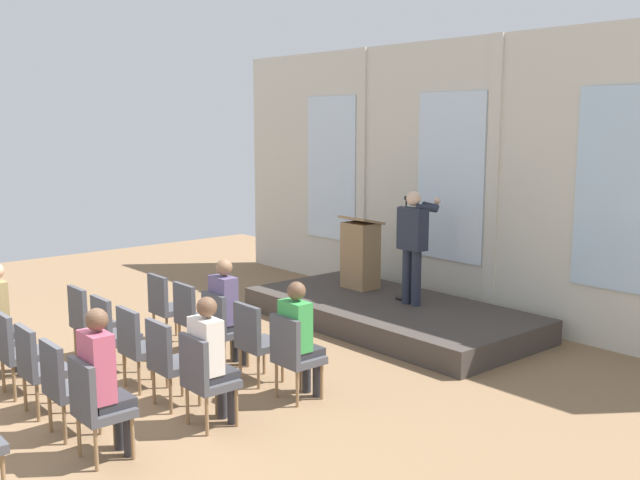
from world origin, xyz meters
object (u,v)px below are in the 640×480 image
at_px(audience_r0_c4, 299,334).
at_px(chair_r1_c0, 87,318).
at_px(audience_r2_c4, 103,376).
at_px(chair_r0_c0, 166,304).
at_px(chair_r2_c4, 96,403).
at_px(chair_r1_c3, 169,358).
at_px(chair_r0_c2, 222,325).
at_px(chair_r1_c4, 204,375).
at_px(audience_r0_c2, 227,307).
at_px(audience_r1_c4, 211,354).
at_px(chair_r0_c3, 255,338).
at_px(chair_r1_c1, 111,330).
at_px(chair_r1_c2, 138,343).
at_px(chair_r2_c2, 38,364).
at_px(lectern, 360,254).
at_px(chair_r2_c3, 65,382).
at_px(audience_r2_c0, 1,314).
at_px(speaker, 413,239).
at_px(chair_r0_c4, 293,352).
at_px(chair_r2_c1, 15,348).
at_px(chair_r0_c1, 192,314).
at_px(mic_stand, 405,277).

height_order(audience_r0_c4, chair_r1_c0, audience_r0_c4).
bearing_deg(audience_r2_c4, chair_r0_c0, 142.43).
xyz_separation_m(chair_r1_c0, chair_r2_c4, (2.78, -1.11, 0.00)).
bearing_deg(chair_r1_c3, chair_r0_c2, 122.09).
xyz_separation_m(chair_r1_c4, audience_r2_c4, (-0.00, -1.03, 0.23)).
bearing_deg(audience_r0_c2, audience_r1_c4, -38.52).
bearing_deg(chair_r0_c3, audience_r1_c4, -55.89).
relative_size(audience_r0_c2, chair_r1_c1, 1.43).
xyz_separation_m(chair_r1_c0, chair_r1_c2, (1.39, 0.00, 0.00)).
bearing_deg(chair_r2_c2, chair_r1_c1, 122.09).
distance_m(chair_r1_c3, audience_r1_c4, 0.73).
relative_size(lectern, chair_r1_c2, 1.23).
distance_m(chair_r1_c3, chair_r2_c3, 1.11).
height_order(chair_r1_c4, audience_r1_c4, audience_r1_c4).
bearing_deg(audience_r2_c0, speaker, 72.45).
height_order(chair_r1_c0, chair_r2_c4, same).
relative_size(audience_r1_c4, chair_r2_c3, 1.39).
height_order(chair_r0_c4, audience_r0_c4, audience_r0_c4).
distance_m(speaker, chair_r2_c4, 5.48).
bearing_deg(chair_r2_c1, audience_r2_c0, 173.55).
height_order(audience_r0_c4, chair_r2_c4, audience_r0_c4).
xyz_separation_m(chair_r0_c1, chair_r0_c2, (0.69, 0.00, 0.00)).
height_order(chair_r0_c0, chair_r1_c3, same).
height_order(chair_r0_c3, chair_r1_c3, same).
bearing_deg(audience_r0_c4, audience_r0_c2, -179.91).
bearing_deg(lectern, audience_r2_c0, -94.20).
bearing_deg(audience_r2_c0, chair_r1_c2, 36.53).
height_order(chair_r0_c2, chair_r1_c2, same).
height_order(audience_r1_c4, audience_r2_c0, audience_r2_c0).
distance_m(chair_r0_c0, chair_r1_c1, 1.31).
relative_size(lectern, chair_r2_c4, 1.23).
relative_size(chair_r2_c2, chair_r2_c3, 1.00).
bearing_deg(chair_r1_c2, chair_r2_c1, -122.09).
bearing_deg(chair_r2_c4, mic_stand, 104.46).
height_order(lectern, audience_r1_c4, lectern).
bearing_deg(chair_r1_c4, audience_r2_c4, -90.00).
height_order(lectern, chair_r1_c3, lectern).
bearing_deg(lectern, mic_stand, -0.62).
xyz_separation_m(mic_stand, audience_r2_c4, (1.41, -5.38, 0.09)).
relative_size(chair_r1_c1, chair_r1_c3, 1.00).
height_order(speaker, audience_r2_c4, speaker).
bearing_deg(lectern, chair_r1_c1, -86.09).
height_order(speaker, chair_r1_c1, speaker).
distance_m(chair_r2_c1, chair_r2_c4, 2.08).
xyz_separation_m(mic_stand, audience_r2_c0, (-1.37, -5.38, 0.08)).
bearing_deg(chair_r1_c1, chair_r0_c2, 57.91).
bearing_deg(audience_r0_c2, mic_stand, 90.36).
height_order(audience_r0_c4, chair_r2_c1, audience_r0_c4).
bearing_deg(chair_r2_c4, chair_r0_c3, 107.41).
bearing_deg(chair_r2_c3, chair_r2_c1, 180.00).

